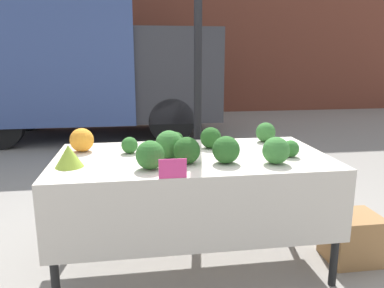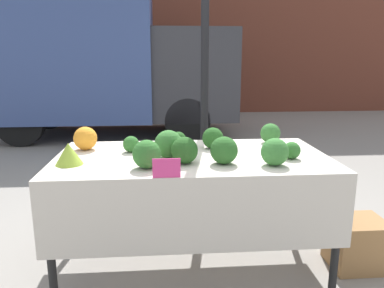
{
  "view_description": "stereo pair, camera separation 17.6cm",
  "coord_description": "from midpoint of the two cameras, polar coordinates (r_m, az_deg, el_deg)",
  "views": [
    {
      "loc": [
        -0.37,
        -2.45,
        1.46
      ],
      "look_at": [
        0.0,
        0.0,
        0.88
      ],
      "focal_mm": 35.0,
      "sensor_mm": 36.0,
      "label": 1
    },
    {
      "loc": [
        -0.19,
        -2.47,
        1.46
      ],
      "look_at": [
        0.0,
        0.0,
        0.88
      ],
      "focal_mm": 35.0,
      "sensor_mm": 36.0,
      "label": 2
    }
  ],
  "objects": [
    {
      "name": "broccoli_head_0",
      "position": [
        2.8,
        -0.28,
        0.73
      ],
      "size": [
        0.11,
        0.11,
        0.11
      ],
      "color": "#23511E",
      "rests_on": "market_table"
    },
    {
      "name": "orange_cauliflower",
      "position": [
        2.78,
        -14.22,
        0.83
      ],
      "size": [
        0.17,
        0.17,
        0.17
      ],
      "color": "orange",
      "rests_on": "market_table"
    },
    {
      "name": "broccoli_head_8",
      "position": [
        2.75,
        5.03,
        0.89
      ],
      "size": [
        0.16,
        0.16,
        0.16
      ],
      "color": "#23511E",
      "rests_on": "market_table"
    },
    {
      "name": "market_table",
      "position": [
        2.52,
        2.12,
        -4.13
      ],
      "size": [
        1.85,
        0.97,
        0.8
      ],
      "color": "beige",
      "rests_on": "ground_plane"
    },
    {
      "name": "romanesco_head",
      "position": [
        2.42,
        -16.32,
        -1.46
      ],
      "size": [
        0.17,
        0.17,
        0.14
      ],
      "color": "#93B238",
      "rests_on": "market_table"
    },
    {
      "name": "broccoli_head_3",
      "position": [
        2.99,
        13.52,
        1.59
      ],
      "size": [
        0.15,
        0.15,
        0.15
      ],
      "color": "#336B2D",
      "rests_on": "market_table"
    },
    {
      "name": "broccoli_head_7",
      "position": [
        2.35,
        1.0,
        -0.98
      ],
      "size": [
        0.17,
        0.17,
        0.17
      ],
      "color": "#23511E",
      "rests_on": "market_table"
    },
    {
      "name": "parked_truck",
      "position": [
        7.21,
        -12.3,
        11.94
      ],
      "size": [
        4.32,
        1.99,
        2.57
      ],
      "color": "#384C84",
      "rests_on": "ground_plane"
    },
    {
      "name": "ground_plane",
      "position": [
        2.87,
        1.84,
        -17.4
      ],
      "size": [
        40.0,
        40.0,
        0.0
      ],
      "primitive_type": "plane",
      "color": "gray"
    },
    {
      "name": "broccoli_head_6",
      "position": [
        2.65,
        -7.41,
        -0.04
      ],
      "size": [
        0.11,
        0.11,
        0.11
      ],
      "color": "#2D6628",
      "rests_on": "market_table"
    },
    {
      "name": "broccoli_head_1",
      "position": [
        2.25,
        -4.68,
        -1.58
      ],
      "size": [
        0.17,
        0.17,
        0.17
      ],
      "color": "#2D6628",
      "rests_on": "market_table"
    },
    {
      "name": "produce_crate",
      "position": [
        3.01,
        25.41,
        -13.49
      ],
      "size": [
        0.37,
        0.33,
        0.35
      ],
      "color": "#9E7042",
      "rests_on": "ground_plane"
    },
    {
      "name": "broccoli_head_5",
      "position": [
        2.47,
        -1.57,
        -0.05
      ],
      "size": [
        0.19,
        0.19,
        0.19
      ],
      "color": "#336B2D",
      "rests_on": "market_table"
    },
    {
      "name": "broccoli_head_4",
      "position": [
        2.35,
        7.04,
        -0.98
      ],
      "size": [
        0.17,
        0.17,
        0.17
      ],
      "color": "#285B23",
      "rests_on": "market_table"
    },
    {
      "name": "price_sign",
      "position": [
        2.08,
        -1.48,
        -3.72
      ],
      "size": [
        0.16,
        0.01,
        0.11
      ],
      "color": "#E53D84",
      "rests_on": "market_table"
    },
    {
      "name": "broccoli_head_9",
      "position": [
        2.57,
        16.88,
        -0.96
      ],
      "size": [
        0.11,
        0.11,
        0.11
      ],
      "color": "#2D6628",
      "rests_on": "market_table"
    },
    {
      "name": "broccoli_head_2",
      "position": [
        2.38,
        14.59,
        -1.19
      ],
      "size": [
        0.17,
        0.17,
        0.17
      ],
      "color": "#387533",
      "rests_on": "market_table"
    },
    {
      "name": "tent_pole",
      "position": [
        3.31,
        3.49,
        10.74
      ],
      "size": [
        0.07,
        0.07,
        2.64
      ],
      "color": "black",
      "rests_on": "ground_plane"
    }
  ]
}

